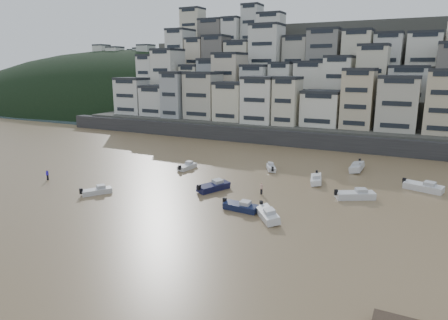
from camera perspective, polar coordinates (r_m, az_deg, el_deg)
The scene contains 17 objects.
ground at distance 44.80m, azimuth -26.85°, elevation -11.99°, with size 400.00×400.00×0.00m, color #92784E.
sea_strip at distance 222.00m, azimuth -13.78°, elevation 8.23°, with size 340.00×340.00×0.00m, color #42515E.
harbor_wall at distance 92.71m, azimuth 11.54°, elevation 2.88°, with size 140.00×3.00×3.50m, color #38383A.
hillside at distance 129.45m, azimuth 18.67°, elevation 10.36°, with size 141.04×66.00×50.00m.
headland at distance 204.76m, azimuth -12.38°, elevation 7.91°, with size 216.00×135.00×53.33m.
boat_a at distance 51.25m, azimuth 2.38°, elevation -6.53°, with size 5.02×1.64×1.37m, color #151D42, non-canonical shape.
boat_b at distance 48.71m, azimuth 6.23°, elevation -7.58°, with size 5.59×1.83×1.53m, color silver, non-canonical shape.
boat_c at distance 59.28m, azimuth -1.49°, elevation -3.65°, with size 5.75×1.88×1.57m, color #12153A, non-canonical shape.
boat_d at distance 58.50m, azimuth 18.26°, elevation -4.56°, with size 5.83×1.91×1.59m, color silver, non-canonical shape.
boat_e at distance 64.74m, azimuth 13.04°, elevation -2.59°, with size 5.35×1.75×1.46m, color white, non-canonical shape.
boat_f at distance 71.73m, azimuth -5.28°, elevation -0.81°, with size 4.80×1.57×1.31m, color silver, non-canonical shape.
boat_g at distance 66.04m, azimuth 26.61°, elevation -3.30°, with size 5.93×1.94×1.62m, color silver, non-canonical shape.
boat_h at distance 71.20m, azimuth 6.74°, elevation -0.99°, with size 4.46×1.46×1.22m, color white, non-canonical shape.
boat_i at distance 74.25m, azimuth 18.46°, elevation -0.82°, with size 6.19×2.03×1.69m, color silver, non-canonical shape.
boat_j at distance 60.54m, azimuth -17.73°, elevation -4.10°, with size 4.57×1.50×1.25m, color silver, non-canonical shape.
person_blue at distance 70.75m, azimuth -23.92°, elevation -1.94°, with size 0.44×0.44×1.74m, color #2C1BD1, non-canonical shape.
person_pink at distance 57.78m, azimuth 5.37°, elevation -4.07°, with size 0.44×0.44×1.74m, color beige, non-canonical shape.
Camera 1 is at (33.90, -23.08, 18.02)m, focal length 32.00 mm.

